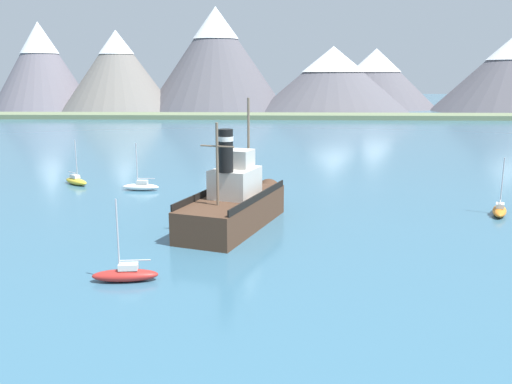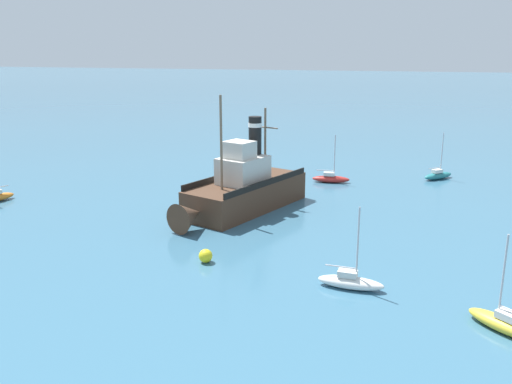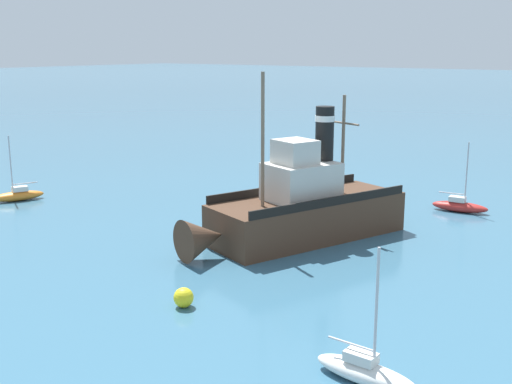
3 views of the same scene
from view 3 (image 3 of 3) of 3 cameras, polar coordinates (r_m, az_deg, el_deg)
name	(u,v)px [view 3 (image 3 of 3)]	position (r m, az deg, el deg)	size (l,w,h in m)	color
ground_plane	(298,235)	(39.26, 3.78, -3.83)	(600.00, 600.00, 0.00)	#38667F
old_tugboat	(299,209)	(37.97, 3.89, -1.54)	(8.10, 14.71, 9.90)	#4C3323
sailboat_white	(365,371)	(22.97, 9.69, -15.40)	(3.84, 1.24, 4.90)	white
sailboat_orange	(18,195)	(50.93, -20.42, -0.25)	(2.45, 3.93, 4.90)	orange
sailboat_red	(460,206)	(46.73, 17.65, -1.17)	(3.90, 1.53, 4.90)	#B22823
mooring_buoy	(184,298)	(28.73, -6.46, -9.30)	(0.89, 0.89, 0.89)	yellow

